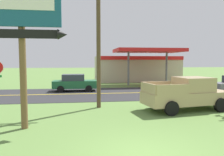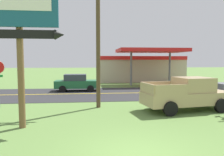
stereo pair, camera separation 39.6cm
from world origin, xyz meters
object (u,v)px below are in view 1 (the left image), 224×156
(gas_station, at_px, (136,68))
(motel_sign, at_px, (22,20))
(utility_pole, at_px, (98,22))
(pickup_tan_parked_on_lawn, at_px, (187,94))
(car_green_near_lane, at_px, (75,83))

(gas_station, bearing_deg, motel_sign, -115.31)
(motel_sign, xyz_separation_m, gas_station, (10.30, 21.77, -2.69))
(utility_pole, height_order, pickup_tan_parked_on_lawn, utility_pole)
(utility_pole, bearing_deg, gas_station, 68.92)
(motel_sign, bearing_deg, pickup_tan_parked_on_lawn, 16.83)
(car_green_near_lane, bearing_deg, pickup_tan_parked_on_lawn, -52.43)
(motel_sign, distance_m, utility_pole, 5.31)
(utility_pole, relative_size, gas_station, 0.83)
(motel_sign, xyz_separation_m, car_green_near_lane, (1.64, 11.74, -3.80))
(utility_pole, height_order, car_green_near_lane, utility_pole)
(motel_sign, height_order, utility_pole, utility_pole)
(utility_pole, bearing_deg, pickup_tan_parked_on_lawn, -14.67)
(gas_station, distance_m, car_green_near_lane, 13.30)
(pickup_tan_parked_on_lawn, bearing_deg, gas_station, 85.11)
(gas_station, relative_size, pickup_tan_parked_on_lawn, 2.21)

